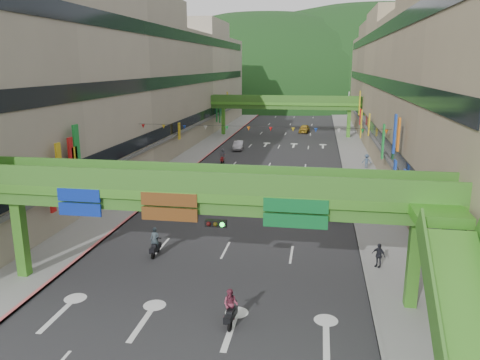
# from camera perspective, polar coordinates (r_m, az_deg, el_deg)

# --- Properties ---
(ground) EXTENTS (320.00, 320.00, 0.00)m
(ground) POSITION_cam_1_polar(r_m,az_deg,el_deg) (22.04, -8.36, -20.35)
(ground) COLOR black
(ground) RESTS_ON ground
(road_slab) EXTENTS (18.00, 140.00, 0.02)m
(road_slab) POSITION_cam_1_polar(r_m,az_deg,el_deg) (68.63, 4.47, 3.51)
(road_slab) COLOR #28282B
(road_slab) RESTS_ON ground
(sidewalk_left) EXTENTS (4.00, 140.00, 0.15)m
(sidewalk_left) POSITION_cam_1_polar(r_m,az_deg,el_deg) (70.44, -4.49, 3.83)
(sidewalk_left) COLOR gray
(sidewalk_left) RESTS_ON ground
(sidewalk_right) EXTENTS (4.00, 140.00, 0.15)m
(sidewalk_right) POSITION_cam_1_polar(r_m,az_deg,el_deg) (68.55, 13.68, 3.19)
(sidewalk_right) COLOR gray
(sidewalk_right) RESTS_ON ground
(curb_left) EXTENTS (0.20, 140.00, 0.18)m
(curb_left) POSITION_cam_1_polar(r_m,az_deg,el_deg) (70.00, -2.98, 3.80)
(curb_left) COLOR #CC5959
(curb_left) RESTS_ON ground
(curb_right) EXTENTS (0.20, 140.00, 0.18)m
(curb_right) POSITION_cam_1_polar(r_m,az_deg,el_deg) (68.43, 12.10, 3.28)
(curb_right) COLOR gray
(curb_right) RESTS_ON ground
(building_row_left) EXTENTS (12.80, 95.00, 19.00)m
(building_row_left) POSITION_cam_1_polar(r_m,az_deg,el_deg) (71.77, -10.91, 11.35)
(building_row_left) COLOR #9E937F
(building_row_left) RESTS_ON ground
(building_row_right) EXTENTS (12.80, 95.00, 19.00)m
(building_row_right) POSITION_cam_1_polar(r_m,az_deg,el_deg) (68.55, 20.87, 10.60)
(building_row_right) COLOR gray
(building_row_right) RESTS_ON ground
(overpass_near) EXTENTS (28.00, 12.27, 7.10)m
(overpass_near) POSITION_cam_1_polar(r_m,az_deg,el_deg) (24.26, -2.81, -3.24)
(overpass_near) COLOR #4C9E2D
(overpass_near) RESTS_ON ground
(overpass_far) EXTENTS (28.00, 2.20, 7.10)m
(overpass_far) POSITION_cam_1_polar(r_m,az_deg,el_deg) (82.76, 5.51, 9.03)
(overpass_far) COLOR #4C9E2D
(overpass_far) RESTS_ON ground
(hill_left) EXTENTS (168.00, 140.00, 112.00)m
(hill_left) POSITION_cam_1_polar(r_m,az_deg,el_deg) (178.91, 2.90, 9.93)
(hill_left) COLOR #1C4419
(hill_left) RESTS_ON ground
(hill_right) EXTENTS (208.00, 176.00, 128.00)m
(hill_right) POSITION_cam_1_polar(r_m,az_deg,el_deg) (198.55, 15.32, 9.86)
(hill_right) COLOR #1C4419
(hill_right) RESTS_ON ground
(bunting_string) EXTENTS (26.00, 0.36, 0.47)m
(bunting_string) POSITION_cam_1_polar(r_m,az_deg,el_deg) (48.05, 2.40, 6.25)
(bunting_string) COLOR black
(bunting_string) RESTS_ON ground
(scooter_rider_near) EXTENTS (0.61, 1.60, 1.97)m
(scooter_rider_near) POSITION_cam_1_polar(r_m,az_deg,el_deg) (31.63, -10.32, -7.55)
(scooter_rider_near) COLOR black
(scooter_rider_near) RESTS_ON ground
(scooter_rider_mid) EXTENTS (0.81, 1.60, 1.90)m
(scooter_rider_mid) POSITION_cam_1_polar(r_m,az_deg,el_deg) (23.38, -1.15, -15.24)
(scooter_rider_mid) COLOR black
(scooter_rider_mid) RESTS_ON ground
(scooter_rider_left) EXTENTS (1.16, 1.59, 2.21)m
(scooter_rider_left) POSITION_cam_1_polar(r_m,az_deg,el_deg) (39.06, -5.54, -2.87)
(scooter_rider_left) COLOR #97969E
(scooter_rider_left) RESTS_ON ground
(scooter_rider_far) EXTENTS (0.77, 1.60, 1.91)m
(scooter_rider_far) POSITION_cam_1_polar(r_m,az_deg,el_deg) (59.91, -2.15, 2.93)
(scooter_rider_far) COLOR maroon
(scooter_rider_far) RESTS_ON ground
(parked_scooter_row) EXTENTS (1.60, 9.38, 1.08)m
(parked_scooter_row) POSITION_cam_1_polar(r_m,az_deg,el_deg) (43.13, 11.68, -2.31)
(parked_scooter_row) COLOR black
(parked_scooter_row) RESTS_ON ground
(car_silver) EXTENTS (1.76, 4.17, 1.34)m
(car_silver) POSITION_cam_1_polar(r_m,az_deg,el_deg) (69.67, -0.19, 4.26)
(car_silver) COLOR #97969D
(car_silver) RESTS_ON ground
(car_yellow) EXTENTS (2.14, 4.35, 1.43)m
(car_yellow) POSITION_cam_1_polar(r_m,az_deg,el_deg) (88.27, 7.84, 6.20)
(car_yellow) COLOR gold
(car_yellow) RESTS_ON ground
(pedestrian_red) EXTENTS (1.01, 0.91, 1.71)m
(pedestrian_red) POSITION_cam_1_polar(r_m,az_deg,el_deg) (48.95, 13.82, -0.09)
(pedestrian_red) COLOR #C1032C
(pedestrian_red) RESTS_ON ground
(pedestrian_dark) EXTENTS (0.95, 0.83, 1.53)m
(pedestrian_dark) POSITION_cam_1_polar(r_m,az_deg,el_deg) (30.49, 16.52, -9.04)
(pedestrian_dark) COLOR black
(pedestrian_dark) RESTS_ON ground
(pedestrian_blue) EXTENTS (0.81, 0.54, 1.67)m
(pedestrian_blue) POSITION_cam_1_polar(r_m,az_deg,el_deg) (58.69, 15.16, 2.10)
(pedestrian_blue) COLOR #3B4E66
(pedestrian_blue) RESTS_ON ground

